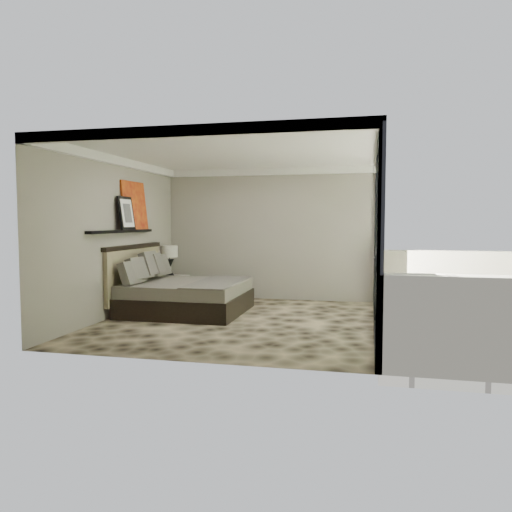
% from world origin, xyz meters
% --- Properties ---
extents(floor, '(5.00, 5.00, 0.00)m').
position_xyz_m(floor, '(0.00, 0.00, 0.00)').
color(floor, black).
rests_on(floor, ground).
extents(ceiling, '(4.50, 5.00, 0.02)m').
position_xyz_m(ceiling, '(0.00, 0.00, 2.79)').
color(ceiling, silver).
rests_on(ceiling, back_wall).
extents(back_wall, '(4.50, 0.02, 2.80)m').
position_xyz_m(back_wall, '(0.00, 2.49, 1.40)').
color(back_wall, gray).
rests_on(back_wall, floor).
extents(left_wall, '(0.02, 5.00, 2.80)m').
position_xyz_m(left_wall, '(-2.24, 0.00, 1.40)').
color(left_wall, gray).
rests_on(left_wall, floor).
extents(glass_wall, '(0.08, 5.00, 2.80)m').
position_xyz_m(glass_wall, '(2.25, 0.00, 1.40)').
color(glass_wall, white).
rests_on(glass_wall, floor).
extents(terrace_slab, '(3.00, 5.00, 0.12)m').
position_xyz_m(terrace_slab, '(3.75, 0.00, -0.06)').
color(terrace_slab, silver).
rests_on(terrace_slab, ground).
extents(picture_ledge, '(0.12, 2.20, 0.05)m').
position_xyz_m(picture_ledge, '(-2.18, 0.10, 1.50)').
color(picture_ledge, black).
rests_on(picture_ledge, left_wall).
extents(bed, '(2.14, 2.07, 1.18)m').
position_xyz_m(bed, '(-1.25, 0.57, 0.35)').
color(bed, black).
rests_on(bed, floor).
extents(nightstand, '(0.63, 0.63, 0.57)m').
position_xyz_m(nightstand, '(-1.96, 1.85, 0.29)').
color(nightstand, black).
rests_on(nightstand, floor).
extents(table_lamp, '(0.35, 0.35, 0.64)m').
position_xyz_m(table_lamp, '(-2.01, 1.82, 0.93)').
color(table_lamp, black).
rests_on(table_lamp, nightstand).
extents(abstract_canvas, '(0.13, 0.90, 0.90)m').
position_xyz_m(abstract_canvas, '(-2.19, 0.62, 1.97)').
color(abstract_canvas, '#AC0E0E').
rests_on(abstract_canvas, picture_ledge).
extents(framed_print, '(0.11, 0.50, 0.60)m').
position_xyz_m(framed_print, '(-2.14, 0.19, 1.82)').
color(framed_print, black).
rests_on(framed_print, picture_ledge).
extents(ottoman, '(0.47, 0.47, 0.46)m').
position_xyz_m(ottoman, '(4.00, 1.33, 0.23)').
color(ottoman, silver).
rests_on(ottoman, terrace_slab).
extents(lounger, '(1.09, 1.62, 0.58)m').
position_xyz_m(lounger, '(2.92, -0.12, 0.18)').
color(lounger, white).
rests_on(lounger, terrace_slab).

